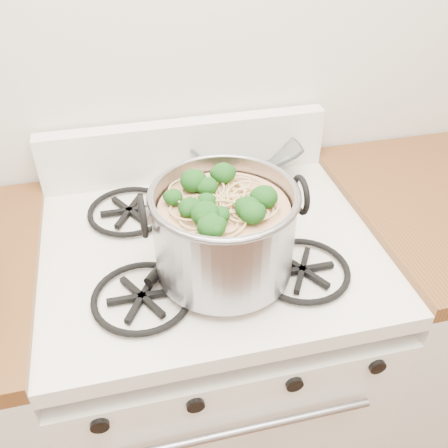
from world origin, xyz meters
TOP-DOWN VIEW (x-y plane):
  - gas_range at (0.00, 1.26)m, footprint 0.76×0.66m
  - counter_left at (-0.51, 1.26)m, footprint 0.25×0.65m
  - stock_pot at (0.01, 1.15)m, footprint 0.32×0.29m
  - spatula at (0.01, 1.32)m, footprint 0.42×0.42m
  - glass_bowl at (0.15, 1.54)m, footprint 0.14×0.14m

SIDE VIEW (x-z plane):
  - gas_range at x=0.00m, z-range -0.03..0.90m
  - counter_left at x=-0.51m, z-range 0.00..0.92m
  - spatula at x=0.01m, z-range 0.92..0.95m
  - glass_bowl at x=0.15m, z-range 0.92..0.95m
  - stock_pot at x=0.01m, z-range 0.92..1.12m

